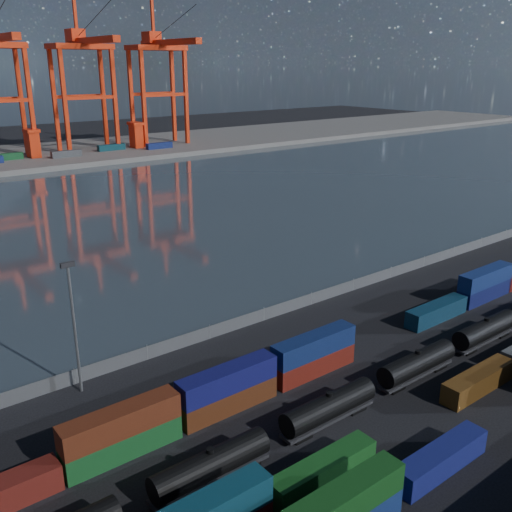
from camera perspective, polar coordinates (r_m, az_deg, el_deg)
ground at (r=71.79m, az=15.32°, el=-13.76°), size 700.00×700.00×0.00m
harbor_water at (r=153.12m, az=-17.54°, el=3.58°), size 700.00×700.00×0.00m
container_row_mid at (r=64.03m, az=13.72°, el=-16.34°), size 140.93×2.45×5.23m
container_row_north at (r=75.79m, az=7.31°, el=-9.45°), size 141.65×2.52×5.37m
tanker_string at (r=60.73m, az=1.83°, el=-17.43°), size 121.16×2.72×3.89m
waterfront_fence at (r=88.32m, az=0.80°, el=-5.87°), size 160.12×0.12×2.20m
yard_light_mast at (r=69.97m, az=-17.76°, el=-6.24°), size 1.60×0.40×16.60m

